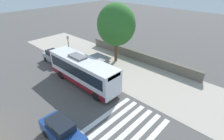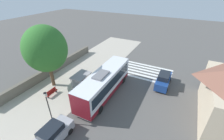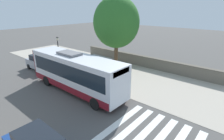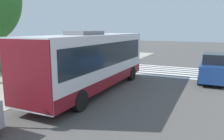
% 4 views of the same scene
% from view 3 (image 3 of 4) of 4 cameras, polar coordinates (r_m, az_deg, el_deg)
% --- Properties ---
extents(ground_plane, '(120.00, 120.00, 0.00)m').
position_cam_3_polar(ground_plane, '(17.62, -4.36, -5.46)').
color(ground_plane, '#514F4C').
rests_on(ground_plane, ground).
extents(sidewalk_plaza, '(9.00, 44.00, 0.02)m').
position_cam_3_polar(sidewalk_plaza, '(20.79, 4.33, -1.41)').
color(sidewalk_plaza, '#ADA393').
rests_on(sidewalk_plaza, ground).
extents(stone_wall, '(0.60, 20.00, 1.43)m').
position_cam_3_polar(stone_wall, '(23.80, 10.13, 2.90)').
color(stone_wall, '#6B6356').
rests_on(stone_wall, ground).
extents(bus, '(2.68, 10.47, 3.64)m').
position_cam_3_polar(bus, '(16.40, -11.72, -0.67)').
color(bus, silver).
rests_on(bus, ground).
extents(bus_shelter, '(1.81, 2.74, 2.44)m').
position_cam_3_polar(bus_shelter, '(18.92, -4.46, 2.93)').
color(bus_shelter, slate).
rests_on(bus_shelter, ground).
extents(pedestrian, '(0.34, 0.23, 1.77)m').
position_cam_3_polar(pedestrian, '(14.80, 4.81, -6.12)').
color(pedestrian, '#2D3347').
rests_on(pedestrian, ground).
extents(bench, '(0.40, 1.73, 0.88)m').
position_cam_3_polar(bench, '(23.20, -4.78, 2.06)').
color(bench, maroon).
rests_on(bench, ground).
extents(street_lamp_near, '(0.28, 0.28, 4.13)m').
position_cam_3_polar(street_lamp_near, '(23.06, -17.09, 6.25)').
color(street_lamp_near, black).
rests_on(street_lamp_near, ground).
extents(shade_tree, '(5.66, 5.66, 8.88)m').
position_cam_3_polar(shade_tree, '(22.12, 1.42, 15.20)').
color(shade_tree, brown).
rests_on(shade_tree, ground).
extents(parked_car_behind_bus, '(1.85, 4.10, 1.90)m').
position_cam_3_polar(parked_car_behind_bus, '(23.92, -22.59, 2.24)').
color(parked_car_behind_bus, '#9EA0A8').
rests_on(parked_car_behind_bus, ground).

